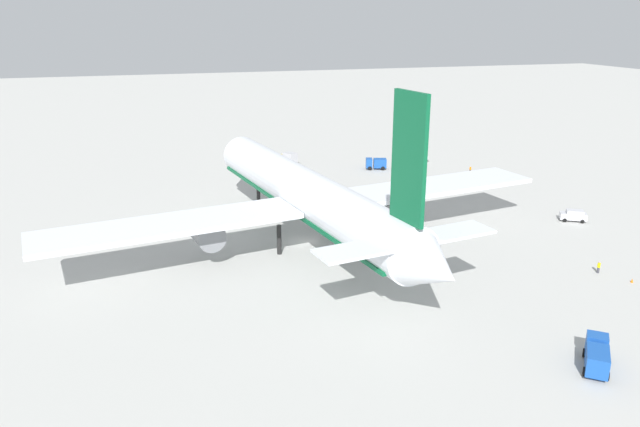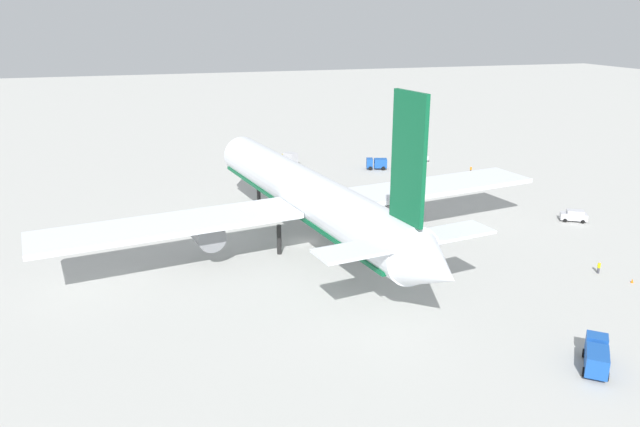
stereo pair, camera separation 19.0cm
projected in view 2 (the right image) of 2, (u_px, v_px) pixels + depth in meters
ground_plane at (305, 242)px, 94.02m from camera, size 600.00×600.00×0.00m
airliner at (308, 196)px, 90.49m from camera, size 70.93×78.77×26.09m
service_truck_1 at (377, 163)px, 138.09m from camera, size 3.51×5.07×2.51m
service_truck_2 at (597, 356)px, 59.73m from camera, size 5.83×5.32×2.64m
service_truck_3 at (289, 159)px, 141.58m from camera, size 5.36×4.17×3.13m
service_van at (574, 216)px, 103.05m from camera, size 3.79×4.65×1.97m
baggage_cart_0 at (424, 158)px, 146.44m from camera, size 3.34×1.52×1.30m
ground_worker_2 at (599, 267)px, 82.19m from camera, size 0.50×0.50×1.68m
ground_worker_4 at (471, 170)px, 134.51m from camera, size 0.54×0.54×1.68m
traffic_cone_0 at (456, 185)px, 124.72m from camera, size 0.36×0.36×0.55m
traffic_cone_1 at (632, 281)px, 79.44m from camera, size 0.36×0.36×0.55m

